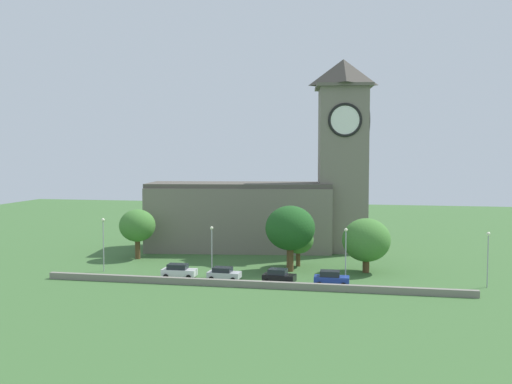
# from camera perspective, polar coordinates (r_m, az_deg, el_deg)

# --- Properties ---
(ground_plane) EXTENTS (200.00, 200.00, 0.00)m
(ground_plane) POSITION_cam_1_polar(r_m,az_deg,el_deg) (89.47, 1.75, -6.69)
(ground_plane) COLOR #3D6633
(church) EXTENTS (37.91, 14.63, 31.69)m
(church) POSITION_cam_1_polar(r_m,az_deg,el_deg) (98.24, 1.90, -0.26)
(church) COLOR slate
(church) RESTS_ON ground
(quay_barrier) EXTENTS (52.98, 0.70, 0.83)m
(quay_barrier) POSITION_cam_1_polar(r_m,az_deg,el_deg) (72.03, -0.59, -8.95)
(quay_barrier) COLOR gray
(quay_barrier) RESTS_ON ground
(car_white) EXTENTS (4.51, 2.27, 1.85)m
(car_white) POSITION_cam_1_polar(r_m,az_deg,el_deg) (77.82, -7.52, -7.62)
(car_white) COLOR silver
(car_white) RESTS_ON ground
(car_silver) EXTENTS (4.28, 2.44, 1.64)m
(car_silver) POSITION_cam_1_polar(r_m,az_deg,el_deg) (76.20, -3.16, -7.92)
(car_silver) COLOR silver
(car_silver) RESTS_ON ground
(car_black) EXTENTS (4.21, 2.63, 1.85)m
(car_black) POSITION_cam_1_polar(r_m,az_deg,el_deg) (74.04, 2.24, -8.19)
(car_black) COLOR black
(car_black) RESTS_ON ground
(car_blue) EXTENTS (4.31, 2.28, 1.90)m
(car_blue) POSITION_cam_1_polar(r_m,az_deg,el_deg) (73.25, 7.33, -8.33)
(car_blue) COLOR #233D9E
(car_blue) RESTS_ON ground
(streetlamp_west_end) EXTENTS (0.44, 0.44, 7.37)m
(streetlamp_west_end) POSITION_cam_1_polar(r_m,az_deg,el_deg) (83.41, -14.64, -4.19)
(streetlamp_west_end) COLOR #9EA0A5
(streetlamp_west_end) RESTS_ON ground
(streetlamp_west_mid) EXTENTS (0.44, 0.44, 6.70)m
(streetlamp_west_mid) POSITION_cam_1_polar(r_m,az_deg,el_deg) (77.55, -4.33, -4.96)
(streetlamp_west_mid) COLOR #9EA0A5
(streetlamp_west_mid) RESTS_ON ground
(streetlamp_central) EXTENTS (0.44, 0.44, 6.98)m
(streetlamp_central) POSITION_cam_1_polar(r_m,az_deg,el_deg) (74.33, 8.73, -5.26)
(streetlamp_central) COLOR #9EA0A5
(streetlamp_central) RESTS_ON ground
(streetlamp_east_mid) EXTENTS (0.44, 0.44, 6.79)m
(streetlamp_east_mid) POSITION_cam_1_polar(r_m,az_deg,el_deg) (76.63, 21.65, -5.30)
(streetlamp_east_mid) COLOR #9EA0A5
(streetlamp_east_mid) RESTS_ON ground
(tree_riverside_east) EXTENTS (6.84, 6.84, 9.10)m
(tree_riverside_east) POSITION_cam_1_polar(r_m,az_deg,el_deg) (80.77, 3.35, -3.54)
(tree_riverside_east) COLOR brown
(tree_riverside_east) RESTS_ON ground
(tree_riverside_west) EXTENTS (6.58, 6.58, 7.44)m
(tree_riverside_west) POSITION_cam_1_polar(r_m,az_deg,el_deg) (81.49, 10.69, -4.62)
(tree_riverside_west) COLOR brown
(tree_riverside_west) RESTS_ON ground
(tree_by_tower) EXTENTS (5.53, 5.53, 7.67)m
(tree_by_tower) POSITION_cam_1_polar(r_m,az_deg,el_deg) (91.98, -11.48, -3.24)
(tree_by_tower) COLOR brown
(tree_by_tower) RESTS_ON ground
(tree_churchyard) EXTENTS (4.43, 4.43, 5.83)m
(tree_churchyard) POSITION_cam_1_polar(r_m,az_deg,el_deg) (84.73, 4.13, -4.68)
(tree_churchyard) COLOR brown
(tree_churchyard) RESTS_ON ground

